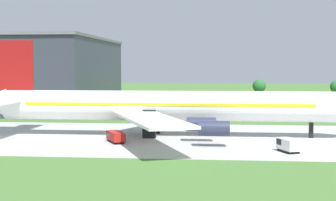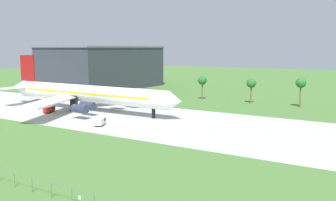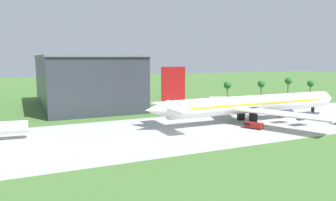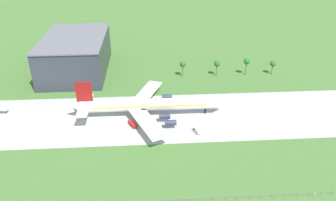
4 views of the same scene
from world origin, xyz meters
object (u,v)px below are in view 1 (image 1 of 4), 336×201
at_px(terminal_building, 45,73).
at_px(baggage_tug, 288,145).
at_px(jet_airliner, 161,106).
at_px(fuel_truck, 115,136).

bearing_deg(terminal_building, baggage_tug, -49.18).
distance_m(jet_airliner, terminal_building, 72.02).
relative_size(baggage_tug, fuel_truck, 0.80).
relative_size(jet_airliner, terminal_building, 1.22).
bearing_deg(fuel_truck, baggage_tug, -14.44).
bearing_deg(jet_airliner, baggage_tug, -37.28).
relative_size(baggage_tug, terminal_building, 0.08).
xyz_separation_m(fuel_truck, terminal_building, (-35.64, 66.84, 9.87)).
height_order(jet_airliner, terminal_building, terminal_building).
bearing_deg(fuel_truck, jet_airliner, 52.32).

